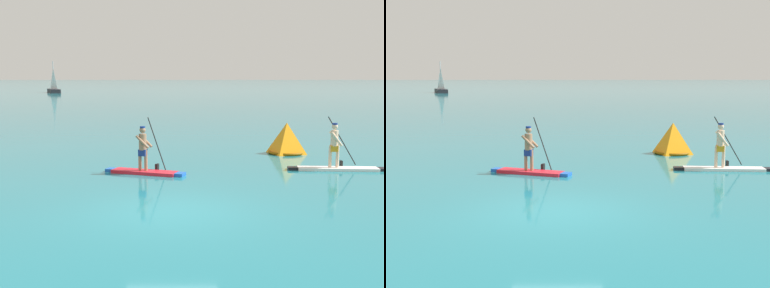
% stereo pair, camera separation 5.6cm
% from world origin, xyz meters
% --- Properties ---
extents(ground, '(440.00, 440.00, 0.00)m').
position_xyz_m(ground, '(0.00, 0.00, 0.00)').
color(ground, '#1E727F').
extents(paddleboarder_mid_center, '(2.82, 1.35, 1.93)m').
position_xyz_m(paddleboarder_mid_center, '(-1.01, 4.87, 0.36)').
color(paddleboarder_mid_center, red).
rests_on(paddleboarder_mid_center, ground).
extents(paddleboarder_far_right, '(3.52, 0.86, 1.92)m').
position_xyz_m(paddleboarder_far_right, '(5.74, 5.45, 0.37)').
color(paddleboarder_far_right, white).
rests_on(paddleboarder_far_right, ground).
extents(race_marker_buoy, '(1.76, 1.76, 1.32)m').
position_xyz_m(race_marker_buoy, '(4.68, 9.29, 0.59)').
color(race_marker_buoy, orange).
rests_on(race_marker_buoy, ground).
extents(sailboat_left_horizon, '(3.51, 6.04, 5.18)m').
position_xyz_m(sailboat_left_horizon, '(-21.60, 75.86, 0.57)').
color(sailboat_left_horizon, black).
rests_on(sailboat_left_horizon, ground).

